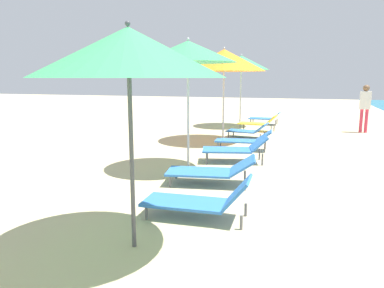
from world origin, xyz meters
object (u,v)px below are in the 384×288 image
Objects in this scene: lounger_fourth_shoreside at (236,148)px; lounger_fifth_inland at (244,140)px; lounger_fifth_shoreside at (248,130)px; person_walking_mid at (365,104)px; umbrella_third at (128,53)px; lounger_third_shoreside at (200,200)px; lounger_farthest_inland at (258,123)px; lounger_fourth_inland at (212,170)px; umbrella_fourth at (188,52)px; lounger_farthest_shoreside at (265,118)px; umbrella_fifth at (224,60)px; umbrella_farthest at (241,63)px.

lounger_fourth_shoreside reaches higher than lounger_fifth_inland.
lounger_fifth_shoreside is 4.56m from person_walking_mid.
lounger_third_shoreside is (0.49, 1.08, -1.95)m from umbrella_third.
lounger_fifth_inland is 3.72m from lounger_farthest_inland.
lounger_fourth_shoreside is 1.94m from lounger_fourth_inland.
lounger_fifth_shoreside is at bearing 92.04° from lounger_farthest_inland.
lounger_third_shoreside is at bearing 87.74° from lounger_fifth_inland.
umbrella_third is 1.67× the size of lounger_third_shoreside.
lounger_fifth_shoreside is (0.59, 4.60, -2.24)m from umbrella_fourth.
lounger_fifth_inland is 5.81m from person_walking_mid.
lounger_fifth_inland reaches higher than lounger_fifth_shoreside.
lounger_fourth_shoreside is at bearing 92.80° from lounger_farthest_shoreside.
lounger_farthest_inland reaches higher than lounger_farthest_shoreside.
umbrella_fifth is at bearing 90.75° from umbrella_fourth.
umbrella_third is 1.50× the size of person_walking_mid.
umbrella_farthest reaches higher than umbrella_fifth.
lounger_farthest_shoreside is at bearing 44.63° from umbrella_farthest.
umbrella_fifth is 2.49m from lounger_fifth_shoreside.
umbrella_farthest is at bearing -66.46° from lounger_fifth_shoreside.
person_walking_mid is (3.63, -1.25, 0.75)m from lounger_farthest_shoreside.
umbrella_third is 5.06m from lounger_fourth_shoreside.
lounger_fourth_inland is (-0.25, 1.67, -0.00)m from lounger_third_shoreside.
umbrella_fifth reaches higher than lounger_fifth_inland.
lounger_farthest_shoreside is at bearing -90.89° from lounger_third_shoreside.
umbrella_third reaches higher than lounger_fifth_shoreside.
umbrella_fourth is at bearing 150.92° from person_walking_mid.
umbrella_fifth is 2.64m from lounger_fifth_inland.
umbrella_farthest reaches higher than lounger_farthest_shoreside.
lounger_fourth_inland is 7.15m from lounger_farthest_inland.
lounger_fourth_shoreside reaches higher than lounger_third_shoreside.
umbrella_third is 1.49× the size of lounger_fourth_inland.
lounger_fifth_inland is at bearing -101.24° from lounger_fourth_shoreside.
lounger_fourth_shoreside is (0.87, 0.97, -2.15)m from umbrella_fourth.
lounger_fifth_inland is 1.08× the size of lounger_farthest_inland.
umbrella_fourth reaches higher than lounger_farthest_inland.
umbrella_farthest is 2.58m from lounger_farthest_shoreside.
umbrella_fifth is at bearing -84.77° from lounger_fourth_shoreside.
lounger_fourth_inland is (-0.09, -1.93, -0.06)m from lounger_fourth_shoreside.
lounger_fourth_inland reaches higher than lounger_farthest_shoreside.
lounger_fourth_shoreside is (-0.15, 3.60, 0.06)m from lounger_third_shoreside.
lounger_fifth_shoreside is at bearing 55.30° from umbrella_fifth.
lounger_fifth_shoreside is 0.96× the size of lounger_farthest_inland.
umbrella_fourth is 0.96× the size of umbrella_farthest.
lounger_fourth_inland is 8.64m from umbrella_farthest.
umbrella_third is at bearing 98.01° from lounger_fifth_shoreside.
lounger_fifth_shoreside is 1.59m from lounger_farthest_inland.
lounger_farthest_shoreside is at bearing 74.16° from person_walking_mid.
person_walking_mid is at bearing -133.82° from lounger_fourth_shoreside.
umbrella_farthest reaches higher than lounger_farthest_inland.
lounger_fourth_shoreside is at bearing -101.83° from lounger_fourth_inland.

